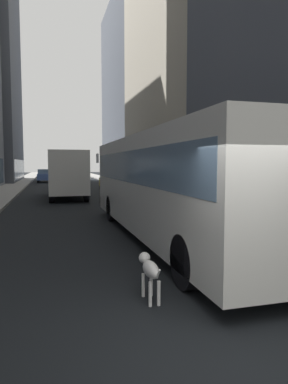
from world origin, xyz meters
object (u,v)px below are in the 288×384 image
(car_yellow_taxi, at_px, (113,181))
(car_white_van, at_px, (74,174))
(dalmatian_dog, at_px, (150,269))
(transit_bus, at_px, (169,180))
(box_truck, at_px, (67,173))
(car_blue_hatchback, at_px, (45,175))

(car_yellow_taxi, height_order, car_white_van, same)
(car_yellow_taxi, distance_m, dalmatian_dog, 23.03)
(transit_bus, bearing_deg, box_truck, 100.19)
(car_yellow_taxi, height_order, box_truck, box_truck)
(transit_bus, height_order, car_yellow_taxi, transit_bus)
(car_white_van, height_order, car_blue_hatchback, same)
(box_truck, relative_size, dalmatian_dog, 7.79)
(car_blue_hatchback, bearing_deg, transit_bus, -83.44)
(transit_bus, distance_m, car_yellow_taxi, 18.41)
(car_white_van, xyz_separation_m, dalmatian_dog, (-1.91, -46.19, -0.31))
(car_white_van, relative_size, box_truck, 0.56)
(car_yellow_taxi, bearing_deg, car_blue_hatchback, 108.79)
(car_white_van, height_order, dalmatian_dog, car_white_van)
(car_white_van, bearing_deg, transit_bus, -90.00)
(car_blue_hatchback, height_order, dalmatian_dog, car_blue_hatchback)
(car_blue_hatchback, height_order, box_truck, box_truck)
(car_white_van, distance_m, box_truck, 28.52)
(car_blue_hatchback, bearing_deg, dalmatian_dog, -86.95)
(dalmatian_dog, bearing_deg, car_white_van, 87.63)
(car_white_van, bearing_deg, dalmatian_dog, -92.37)
(car_blue_hatchback, relative_size, dalmatian_dog, 4.93)
(transit_bus, bearing_deg, car_blue_hatchback, 96.56)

